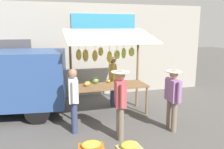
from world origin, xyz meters
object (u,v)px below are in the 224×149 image
Objects in this scene: market_stall at (108,62)px; shopper_in_grey_tee at (120,99)px; shopper_with_shopping_bag at (73,96)px; shopper_in_striped_shirt at (173,95)px; vendor_with_sunhat at (113,77)px.

shopper_in_grey_tee is at bearing 84.30° from market_stall.
shopper_in_striped_shirt is at bearing -100.12° from shopper_with_shopping_bag.
vendor_with_sunhat is 2.42m from shopper_in_grey_tee.
market_stall is at bearing -16.36° from vendor_with_sunhat.
vendor_with_sunhat is 2.46m from shopper_in_striped_shirt.
market_stall reaches higher than vendor_with_sunhat.
market_stall is 1.54× the size of vendor_with_sunhat.
shopper_with_shopping_bag is at bearing 78.48° from shopper_in_striped_shirt.
shopper_in_grey_tee is at bearing -120.30° from shopper_with_shopping_bag.
market_stall reaches higher than shopper_in_grey_tee.
market_stall is at bearing -44.04° from shopper_with_shopping_bag.
shopper_in_striped_shirt is (-1.22, 1.62, -0.66)m from market_stall.
market_stall is 0.97m from vendor_with_sunhat.
vendor_with_sunhat reaches higher than shopper_in_grey_tee.
vendor_with_sunhat reaches higher than shopper_with_shopping_bag.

